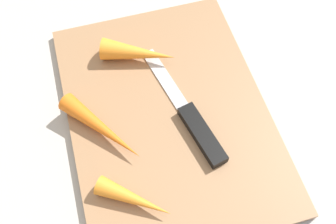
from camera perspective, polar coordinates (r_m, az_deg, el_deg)
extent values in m
plane|color=#ADA8A0|center=(0.52, 0.00, -0.64)|extent=(1.40, 1.40, 0.00)
cube|color=#99704C|center=(0.51, 0.00, -0.32)|extent=(0.36, 0.26, 0.01)
cube|color=#B7B7BC|center=(0.53, -0.46, 4.91)|extent=(0.11, 0.04, 0.00)
cube|color=black|center=(0.49, 5.09, -3.36)|extent=(0.09, 0.04, 0.01)
cone|color=orange|center=(0.54, -4.43, 8.76)|extent=(0.07, 0.11, 0.03)
cone|color=orange|center=(0.49, -9.91, -2.36)|extent=(0.12, 0.10, 0.03)
cone|color=orange|center=(0.45, -5.09, -12.80)|extent=(0.07, 0.09, 0.02)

